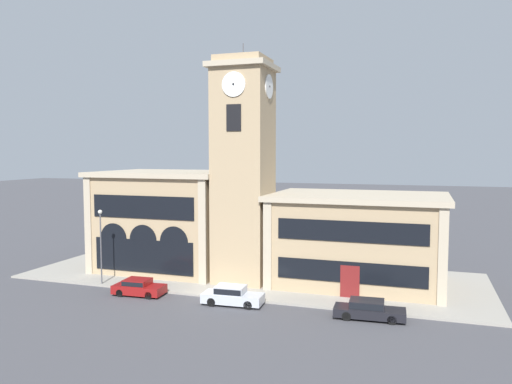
% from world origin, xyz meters
% --- Properties ---
extents(ground_plane, '(300.00, 300.00, 0.00)m').
position_xyz_m(ground_plane, '(0.00, 0.00, 0.00)').
color(ground_plane, '#424247').
extents(sidewalk_kerb, '(41.82, 14.98, 0.15)m').
position_xyz_m(sidewalk_kerb, '(0.00, 7.49, 0.07)').
color(sidewalk_kerb, gray).
rests_on(sidewalk_kerb, ground_plane).
extents(clock_tower, '(5.29, 5.29, 20.96)m').
position_xyz_m(clock_tower, '(0.00, 5.48, 9.92)').
color(clock_tower, tan).
rests_on(clock_tower, ground_plane).
extents(town_hall_left_wing, '(13.12, 10.49, 9.72)m').
position_xyz_m(town_hall_left_wing, '(-8.80, 8.05, 4.88)').
color(town_hall_left_wing, tan).
rests_on(town_hall_left_wing, ground_plane).
extents(town_hall_right_wing, '(15.02, 10.49, 7.95)m').
position_xyz_m(town_hall_right_wing, '(9.75, 8.06, 4.00)').
color(town_hall_right_wing, tan).
rests_on(town_hall_right_wing, ground_plane).
extents(parked_car_near, '(4.22, 2.11, 1.31)m').
position_xyz_m(parked_car_near, '(-6.68, -1.12, 0.68)').
color(parked_car_near, maroon).
rests_on(parked_car_near, ground_plane).
extents(parked_car_mid, '(4.71, 2.07, 1.45)m').
position_xyz_m(parked_car_mid, '(1.46, -1.12, 0.75)').
color(parked_car_mid, '#B2B7C1').
rests_on(parked_car_mid, ground_plane).
extents(parked_car_far, '(4.97, 2.05, 1.34)m').
position_xyz_m(parked_car_far, '(11.64, -1.12, 0.70)').
color(parked_car_far, black).
rests_on(parked_car_far, ground_plane).
extents(street_lamp, '(0.36, 0.36, 6.48)m').
position_xyz_m(street_lamp, '(-11.35, 0.47, 4.33)').
color(street_lamp, '#4C4C51').
rests_on(street_lamp, sidewalk_kerb).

